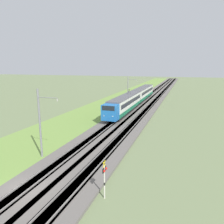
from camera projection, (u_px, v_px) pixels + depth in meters
name	position (u px, v px, depth m)	size (l,w,h in m)	color
ground_plane	(24.00, 192.00, 18.29)	(400.00, 400.00, 0.00)	#6B7A51
ballast_main	(141.00, 101.00, 64.56)	(240.00, 4.40, 0.30)	#605B56
ballast_adjacent	(154.00, 102.00, 63.35)	(240.00, 4.40, 0.30)	#605B56
track_main	(141.00, 101.00, 64.55)	(240.00, 1.57, 0.45)	#4C4238
track_adjacent	(154.00, 101.00, 63.35)	(240.00, 1.57, 0.45)	#4C4238
grass_verge	(121.00, 100.00, 66.52)	(240.00, 12.97, 0.12)	olive
passenger_train	(136.00, 97.00, 56.76)	(41.85, 2.87, 5.08)	blue
crossing_signal_far	(105.00, 176.00, 17.00)	(0.70, 0.23, 3.20)	beige
catenary_mast_near	(40.00, 123.00, 24.24)	(0.22, 2.56, 7.93)	slate
catenary_mast_mid	(128.00, 89.00, 59.95)	(0.22, 2.56, 7.59)	slate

